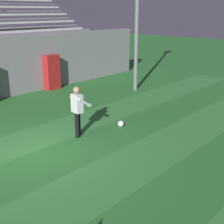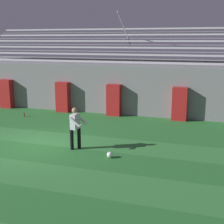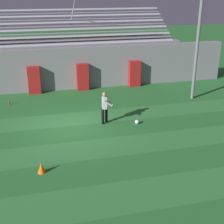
{
  "view_description": "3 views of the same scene",
  "coord_description": "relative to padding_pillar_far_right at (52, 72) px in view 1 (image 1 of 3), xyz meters",
  "views": [
    {
      "loc": [
        -4.59,
        -7.15,
        3.98
      ],
      "look_at": [
        2.75,
        -0.54,
        0.74
      ],
      "focal_mm": 50.0,
      "sensor_mm": 36.0,
      "label": 1
    },
    {
      "loc": [
        6.7,
        -10.63,
        4.22
      ],
      "look_at": [
        3.51,
        -0.47,
        1.75
      ],
      "focal_mm": 50.0,
      "sensor_mm": 36.0,
      "label": 2
    },
    {
      "loc": [
        -1.36,
        -14.29,
        6.54
      ],
      "look_at": [
        2.03,
        -0.57,
        0.86
      ],
      "focal_mm": 50.0,
      "sensor_mm": 36.0,
      "label": 3
    }
  ],
  "objects": [
    {
      "name": "soccer_ball",
      "position": [
        -1.87,
        -6.34,
        -0.78
      ],
      "size": [
        0.22,
        0.22,
        0.22
      ],
      "primitive_type": "sphere",
      "color": "white",
      "rests_on": "ground"
    },
    {
      "name": "padding_pillar_far_right",
      "position": [
        0.0,
        0.0,
        0.0
      ],
      "size": [
        0.78,
        0.44,
        1.79
      ],
      "primitive_type": "cube",
      "color": "#B21E1E",
      "rests_on": "ground"
    },
    {
      "name": "turf_stripe_mid",
      "position": [
        -5.26,
        -8.43,
        -0.89
      ],
      "size": [
        28.0,
        1.76,
        0.01
      ],
      "primitive_type": "cube",
      "color": "#337A38",
      "rests_on": "ground"
    },
    {
      "name": "ground_plane",
      "position": [
        -5.26,
        -5.95,
        -0.89
      ],
      "size": [
        80.0,
        80.0,
        0.0
      ],
      "primitive_type": "plane",
      "color": "#286B2D"
    },
    {
      "name": "goalkeeper",
      "position": [
        -3.44,
        -5.83,
        0.06
      ],
      "size": [
        0.62,
        0.63,
        1.67
      ],
      "color": "black",
      "rests_on": "ground"
    },
    {
      "name": "turf_stripe_far",
      "position": [
        -5.26,
        -4.91,
        -0.89
      ],
      "size": [
        28.0,
        1.76,
        0.01
      ],
      "primitive_type": "cube",
      "color": "#337A38",
      "rests_on": "ground"
    }
  ]
}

